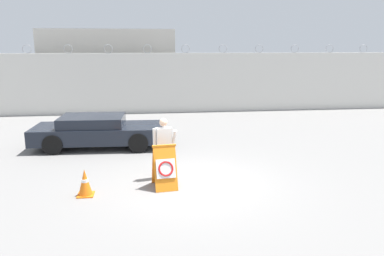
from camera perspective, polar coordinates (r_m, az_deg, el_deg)
name	(u,v)px	position (r m, az deg, el deg)	size (l,w,h in m)	color
ground_plane	(192,183)	(10.31, -0.06, -8.41)	(90.00, 90.00, 0.00)	gray
perimeter_wall	(167,83)	(20.84, -3.82, 6.86)	(36.00, 0.30, 3.72)	silver
building_block	(112,66)	(25.82, -12.03, 9.17)	(7.88, 6.92, 4.60)	beige
barricade_sign	(165,166)	(9.88, -4.19, -5.87)	(0.68, 0.85, 1.16)	orange
security_guard	(164,145)	(10.44, -4.32, -2.66)	(0.67, 0.36, 1.72)	#514C42
traffic_cone_near	(85,183)	(9.78, -16.00, -8.01)	(0.40, 0.40, 0.68)	orange
parked_car_front_coupe	(98,131)	(14.14, -14.11, -0.43)	(4.77, 2.08, 1.17)	black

